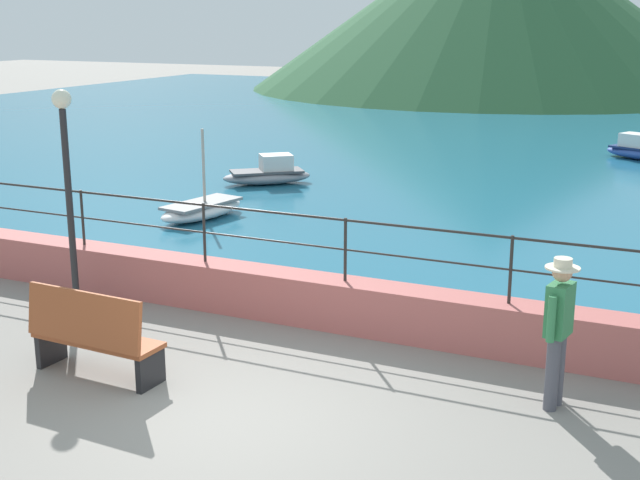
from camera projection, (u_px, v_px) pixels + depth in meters
name	position (u px, v px, depth m)	size (l,w,h in m)	color
ground_plane	(228.00, 421.00, 9.34)	(120.00, 120.00, 0.00)	gray
promenade_wall	(345.00, 304.00, 12.05)	(20.00, 0.56, 0.70)	#BC605B
railing	(345.00, 237.00, 11.80)	(18.44, 0.04, 0.90)	#282623
lake_water	(585.00, 133.00, 31.98)	(64.00, 44.32, 0.06)	#236B89
hill_main	(498.00, 1.00, 50.49)	(29.30, 29.30, 10.28)	#285633
bench_main	(92.00, 334.00, 10.34)	(1.72, 0.63, 1.13)	#9E4C28
person_walking	(558.00, 325.00, 9.44)	(0.38, 0.56, 1.75)	#4C4C56
lamp_post	(67.00, 165.00, 12.41)	(0.28, 0.28, 3.28)	#232326
boat_2	(269.00, 174.00, 22.17)	(2.34, 2.17, 0.76)	gray
boat_3	(202.00, 209.00, 18.39)	(1.29, 2.42, 1.92)	white
boat_4	(640.00, 150.00, 26.01)	(2.46, 1.80, 0.76)	#2D4C9E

